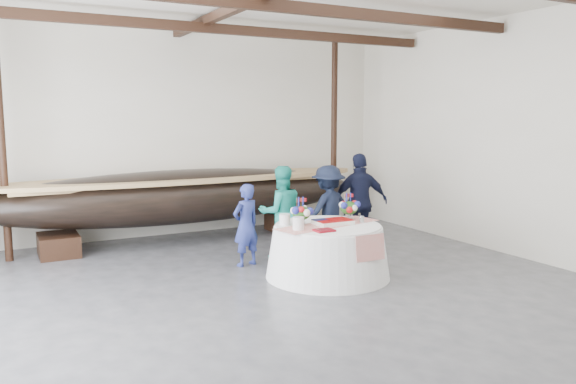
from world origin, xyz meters
TOP-DOWN VIEW (x-y plane):
  - floor at (0.00, 0.00)m, footprint 10.00×12.00m
  - wall_back at (0.00, 6.00)m, footprint 10.00×0.02m
  - wall_right at (5.00, 0.00)m, footprint 0.02×12.00m
  - pavilion_structure at (0.00, 0.86)m, footprint 9.80×11.76m
  - longboat_display at (-0.21, 5.07)m, footprint 8.15×1.63m
  - banquet_table at (1.13, 1.48)m, footprint 2.04×2.04m
  - tabletop_items at (1.12, 1.61)m, footprint 1.96×1.00m
  - guest_woman_blue at (0.22, 2.75)m, footprint 0.61×0.48m
  - guest_woman_teal at (1.00, 2.93)m, footprint 0.95×0.80m
  - guest_man_left at (1.93, 2.77)m, footprint 1.19×0.80m
  - guest_man_right at (2.66, 2.77)m, footprint 1.21×0.75m

SIDE VIEW (x-z plane):
  - floor at x=0.00m, z-range -0.01..0.01m
  - banquet_table at x=1.13m, z-range 0.00..0.87m
  - guest_woman_blue at x=0.22m, z-range 0.00..1.46m
  - guest_man_left at x=1.93m, z-range 0.00..1.71m
  - guest_woman_teal at x=1.00m, z-range 0.00..1.73m
  - guest_man_right at x=2.66m, z-range 0.00..1.91m
  - longboat_display at x=-0.21m, z-range 0.21..1.74m
  - tabletop_items at x=1.12m, z-range 0.82..1.22m
  - wall_back at x=0.00m, z-range 0.00..4.50m
  - wall_right at x=5.00m, z-range 0.00..4.50m
  - pavilion_structure at x=0.00m, z-range 1.75..6.25m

